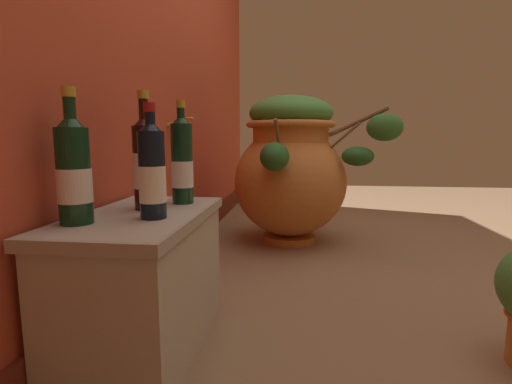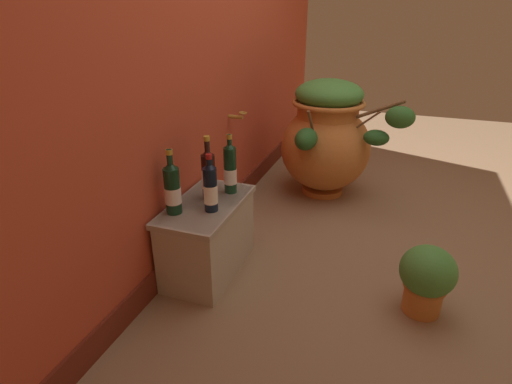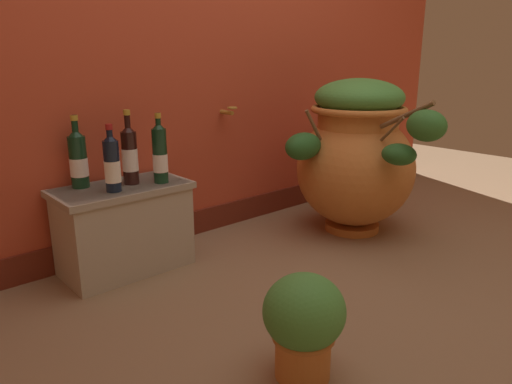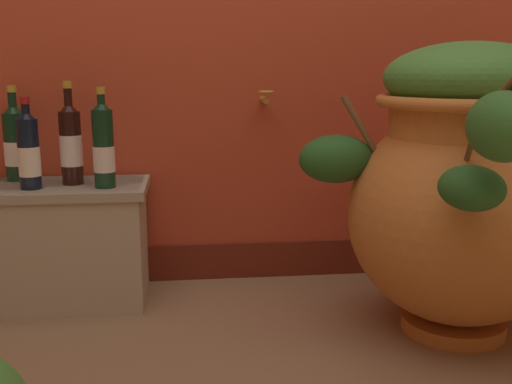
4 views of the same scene
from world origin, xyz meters
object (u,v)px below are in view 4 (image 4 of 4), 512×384
at_px(terracotta_urn, 461,190).
at_px(wine_bottle_middle, 103,145).
at_px(wine_bottle_left, 29,150).
at_px(wine_bottle_back, 16,142).
at_px(wine_bottle_right, 71,142).

distance_m(terracotta_urn, wine_bottle_middle, 1.13).
height_order(terracotta_urn, wine_bottle_left, terracotta_urn).
relative_size(terracotta_urn, wine_bottle_middle, 2.85).
relative_size(terracotta_urn, wine_bottle_back, 2.85).
distance_m(wine_bottle_right, wine_bottle_back, 0.23).
relative_size(terracotta_urn, wine_bottle_right, 2.71).
bearing_deg(terracotta_urn, wine_bottle_right, 161.51).
xyz_separation_m(wine_bottle_right, wine_bottle_back, (-0.20, 0.10, -0.01)).
relative_size(wine_bottle_right, wine_bottle_back, 1.05).
height_order(terracotta_urn, wine_bottle_right, terracotta_urn).
distance_m(wine_bottle_left, wine_bottle_right, 0.14).
xyz_separation_m(wine_bottle_left, wine_bottle_right, (0.12, 0.07, 0.02)).
xyz_separation_m(wine_bottle_left, wine_bottle_middle, (0.24, -0.00, 0.01)).
bearing_deg(terracotta_urn, wine_bottle_left, 165.89).
height_order(wine_bottle_left, wine_bottle_middle, wine_bottle_middle).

